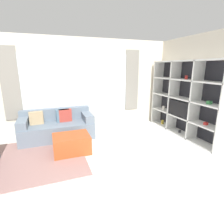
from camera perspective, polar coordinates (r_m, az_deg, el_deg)
ground_plane at (r=2.88m, az=2.24°, el=-26.51°), size 16.00×16.00×0.00m
wall_back at (r=5.31m, az=-11.06°, el=8.56°), size 6.93×0.11×2.70m
wall_right at (r=5.22m, az=26.08°, el=7.17°), size 0.07×4.39×2.70m
area_rug at (r=4.18m, az=-25.25°, el=-13.70°), size 2.22×2.00×0.01m
shelving_unit at (r=5.27m, az=22.64°, el=3.92°), size 0.39×2.52×2.06m
couch_main at (r=5.00m, az=-17.43°, el=-4.66°), size 1.88×0.88×0.77m
ottoman at (r=4.11m, az=-13.06°, el=-10.05°), size 0.80×0.61×0.41m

